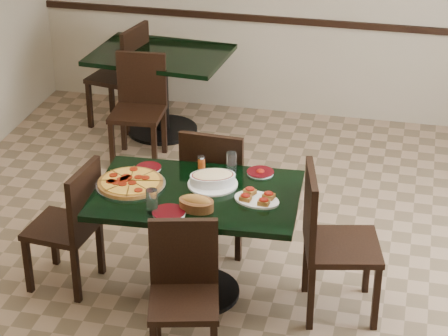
% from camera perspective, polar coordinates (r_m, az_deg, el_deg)
% --- Properties ---
extents(floor, '(5.50, 5.50, 0.00)m').
position_cam_1_polar(floor, '(5.94, 1.06, -6.74)').
color(floor, '#876A4E').
rests_on(floor, ground).
extents(room_shell, '(5.50, 5.50, 5.50)m').
position_cam_1_polar(room_shell, '(6.90, 12.70, 8.37)').
color(room_shell, silver).
rests_on(room_shell, floor).
extents(main_table, '(1.30, 0.88, 0.75)m').
position_cam_1_polar(main_table, '(5.42, -1.77, -3.28)').
color(main_table, black).
rests_on(main_table, floor).
extents(back_table, '(1.21, 0.92, 0.75)m').
position_cam_1_polar(back_table, '(7.74, -4.15, 5.95)').
color(back_table, black).
rests_on(back_table, floor).
extents(chair_far, '(0.46, 0.46, 0.93)m').
position_cam_1_polar(chair_far, '(5.92, -0.52, -0.99)').
color(chair_far, black).
rests_on(chair_far, floor).
extents(chair_near, '(0.48, 0.48, 0.84)m').
position_cam_1_polar(chair_near, '(4.99, -2.63, -7.67)').
color(chair_near, black).
rests_on(chair_near, floor).
extents(chair_right, '(0.54, 0.54, 0.97)m').
position_cam_1_polar(chair_right, '(5.33, 6.81, -4.38)').
color(chair_right, black).
rests_on(chair_right, floor).
extents(chair_left, '(0.44, 0.44, 0.87)m').
position_cam_1_polar(chair_left, '(5.64, -9.88, -3.41)').
color(chair_left, black).
rests_on(chair_left, floor).
extents(back_chair_near, '(0.44, 0.44, 0.89)m').
position_cam_1_polar(back_chair_near, '(7.29, -5.54, 4.33)').
color(back_chair_near, black).
rests_on(back_chair_near, floor).
extents(back_chair_left, '(0.52, 0.52, 0.95)m').
position_cam_1_polar(back_chair_left, '(7.90, -6.46, 6.36)').
color(back_chair_left, black).
rests_on(back_chair_left, floor).
extents(pepperoni_pizza, '(0.44, 0.44, 0.04)m').
position_cam_1_polar(pepperoni_pizza, '(5.43, -6.13, -0.96)').
color(pepperoni_pizza, silver).
rests_on(pepperoni_pizza, main_table).
extents(lasagna_casserole, '(0.33, 0.31, 0.09)m').
position_cam_1_polar(lasagna_casserole, '(5.39, -0.75, -0.69)').
color(lasagna_casserole, white).
rests_on(lasagna_casserole, main_table).
extents(bread_basket, '(0.23, 0.17, 0.09)m').
position_cam_1_polar(bread_basket, '(5.13, -1.82, -2.32)').
color(bread_basket, brown).
rests_on(bread_basket, main_table).
extents(bruschetta_platter, '(0.33, 0.27, 0.05)m').
position_cam_1_polar(bruschetta_platter, '(5.23, 2.15, -1.94)').
color(bruschetta_platter, white).
rests_on(bruschetta_platter, main_table).
extents(side_plate_near, '(0.20, 0.20, 0.02)m').
position_cam_1_polar(side_plate_near, '(5.11, -3.64, -2.92)').
color(side_plate_near, white).
rests_on(side_plate_near, main_table).
extents(side_plate_far_r, '(0.17, 0.17, 0.03)m').
position_cam_1_polar(side_plate_far_r, '(5.55, 2.39, -0.28)').
color(side_plate_far_r, white).
rests_on(side_plate_far_r, main_table).
extents(side_plate_far_l, '(0.16, 0.16, 0.02)m').
position_cam_1_polar(side_plate_far_l, '(5.63, -4.95, 0.02)').
color(side_plate_far_l, white).
rests_on(side_plate_far_l, main_table).
extents(napkin_setting, '(0.17, 0.17, 0.01)m').
position_cam_1_polar(napkin_setting, '(5.12, -3.37, -2.89)').
color(napkin_setting, white).
rests_on(napkin_setting, main_table).
extents(water_glass_a, '(0.06, 0.06, 0.14)m').
position_cam_1_polar(water_glass_a, '(5.53, 0.50, 0.35)').
color(water_glass_a, white).
rests_on(water_glass_a, main_table).
extents(water_glass_b, '(0.07, 0.07, 0.15)m').
position_cam_1_polar(water_glass_b, '(5.10, -4.73, -2.16)').
color(water_glass_b, white).
rests_on(water_glass_b, main_table).
extents(pepper_shaker, '(0.05, 0.05, 0.08)m').
position_cam_1_polar(pepper_shaker, '(5.60, -1.48, 0.39)').
color(pepper_shaker, '#C54D15').
rests_on(pepper_shaker, main_table).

